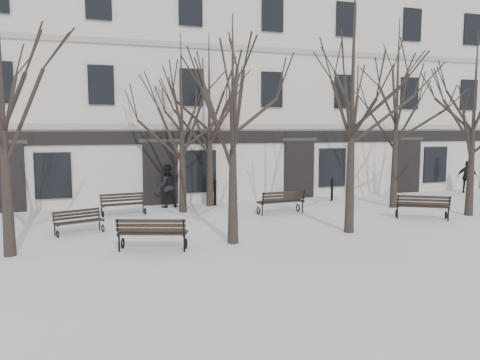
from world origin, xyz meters
name	(u,v)px	position (x,y,z in m)	size (l,w,h in m)	color
ground	(305,237)	(0.00, 0.00, 0.00)	(100.00, 100.00, 0.00)	white
building	(207,93)	(0.00, 12.96, 5.52)	(40.40, 10.20, 11.40)	beige
tree_1	(233,102)	(-2.48, -0.08, 4.29)	(4.81, 4.81, 6.87)	black
tree_2	(353,67)	(1.73, 0.14, 5.53)	(6.19, 6.19, 8.84)	black
tree_3	(475,102)	(8.01, 1.37, 4.57)	(5.12, 5.12, 7.31)	black
tree_4	(182,102)	(-2.90, 5.69, 4.60)	(5.15, 5.15, 7.36)	black
tree_5	(209,99)	(-1.42, 6.89, 4.84)	(5.42, 5.42, 7.74)	black
tree_6	(397,90)	(6.27, 3.95, 5.16)	(5.78, 5.78, 8.26)	black
bench_0	(78,221)	(-7.02, 2.78, 0.43)	(1.66, 1.04, 0.80)	black
bench_1	(152,232)	(-4.95, -0.24, 0.54)	(2.07, 1.30, 0.99)	black
bench_2	(422,206)	(5.62, 1.25, 0.54)	(2.01, 1.58, 0.98)	black
bench_3	(123,203)	(-5.35, 5.76, 0.48)	(1.83, 0.85, 0.89)	black
bench_4	(281,201)	(0.89, 4.03, 0.54)	(2.00, 0.85, 0.99)	black
bollard_a	(215,192)	(-1.17, 6.91, 0.64)	(0.15, 0.15, 1.20)	black
bollard_b	(332,189)	(4.61, 6.51, 0.59)	(0.14, 0.14, 1.11)	black
pedestrian_b	(167,207)	(-3.35, 7.10, 0.00)	(0.93, 0.73, 1.92)	black
pedestrian_c	(466,193)	(13.01, 6.70, 0.00)	(1.03, 0.43, 1.76)	black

